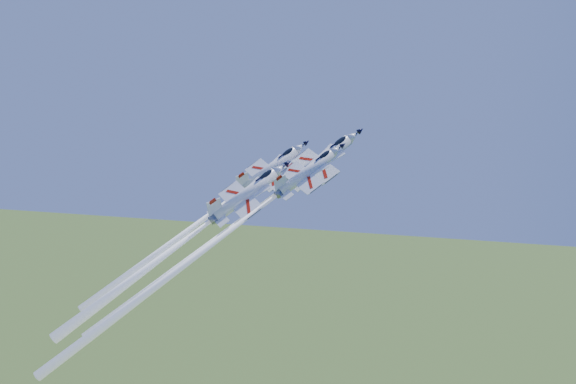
% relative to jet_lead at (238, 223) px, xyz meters
% --- Properties ---
extents(jet_lead, '(34.77, 32.95, 40.60)m').
position_rel_jet_lead_xyz_m(jet_lead, '(0.00, 0.00, 0.00)').
color(jet_lead, white).
extents(jet_left, '(28.94, 27.08, 33.17)m').
position_rel_jet_lead_xyz_m(jet_left, '(-6.00, -0.37, 0.71)').
color(jet_left, white).
extents(jet_right, '(33.64, 32.61, 40.60)m').
position_rel_jet_lead_xyz_m(jet_right, '(-1.47, -11.76, -1.25)').
color(jet_right, white).
extents(jet_slot, '(28.17, 26.02, 31.67)m').
position_rel_jet_lead_xyz_m(jet_slot, '(-6.40, -9.87, -1.06)').
color(jet_slot, white).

